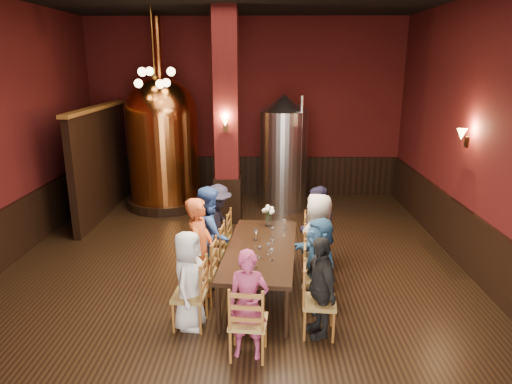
{
  "coord_description": "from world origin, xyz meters",
  "views": [
    {
      "loc": [
        0.51,
        -6.85,
        3.42
      ],
      "look_at": [
        0.37,
        0.2,
        1.4
      ],
      "focal_mm": 32.0,
      "sensor_mm": 36.0,
      "label": 1
    }
  ],
  "objects_px": {
    "person_0": "(189,280)",
    "rose_vase": "(269,213)",
    "steel_vessel": "(284,153)",
    "person_1": "(200,251)",
    "copper_kettle": "(163,141)",
    "dining_table": "(261,251)",
    "person_2": "(209,235)"
  },
  "relations": [
    {
      "from": "person_1",
      "to": "person_2",
      "type": "distance_m",
      "value": 0.66
    },
    {
      "from": "steel_vessel",
      "to": "rose_vase",
      "type": "height_order",
      "value": "steel_vessel"
    },
    {
      "from": "steel_vessel",
      "to": "rose_vase",
      "type": "xyz_separation_m",
      "value": [
        -0.37,
        -3.34,
        -0.36
      ]
    },
    {
      "from": "person_1",
      "to": "steel_vessel",
      "type": "relative_size",
      "value": 0.59
    },
    {
      "from": "person_0",
      "to": "person_2",
      "type": "relative_size",
      "value": 0.85
    },
    {
      "from": "person_1",
      "to": "rose_vase",
      "type": "relative_size",
      "value": 4.37
    },
    {
      "from": "dining_table",
      "to": "person_0",
      "type": "bearing_deg",
      "value": -130.36
    },
    {
      "from": "person_0",
      "to": "steel_vessel",
      "type": "height_order",
      "value": "steel_vessel"
    },
    {
      "from": "dining_table",
      "to": "steel_vessel",
      "type": "height_order",
      "value": "steel_vessel"
    },
    {
      "from": "copper_kettle",
      "to": "steel_vessel",
      "type": "relative_size",
      "value": 1.62
    },
    {
      "from": "dining_table",
      "to": "steel_vessel",
      "type": "distance_m",
      "value": 4.34
    },
    {
      "from": "person_1",
      "to": "copper_kettle",
      "type": "distance_m",
      "value": 4.93
    },
    {
      "from": "person_0",
      "to": "copper_kettle",
      "type": "distance_m",
      "value": 5.57
    },
    {
      "from": "dining_table",
      "to": "steel_vessel",
      "type": "bearing_deg",
      "value": 88.45
    },
    {
      "from": "steel_vessel",
      "to": "dining_table",
      "type": "bearing_deg",
      "value": -96.59
    },
    {
      "from": "dining_table",
      "to": "rose_vase",
      "type": "distance_m",
      "value": 0.98
    },
    {
      "from": "person_0",
      "to": "copper_kettle",
      "type": "height_order",
      "value": "copper_kettle"
    },
    {
      "from": "person_2",
      "to": "copper_kettle",
      "type": "bearing_deg",
      "value": 9.78
    },
    {
      "from": "steel_vessel",
      "to": "rose_vase",
      "type": "distance_m",
      "value": 3.38
    },
    {
      "from": "copper_kettle",
      "to": "rose_vase",
      "type": "relative_size",
      "value": 12.06
    },
    {
      "from": "copper_kettle",
      "to": "steel_vessel",
      "type": "distance_m",
      "value": 2.87
    },
    {
      "from": "dining_table",
      "to": "person_2",
      "type": "xyz_separation_m",
      "value": [
        -0.82,
        0.4,
        0.1
      ]
    },
    {
      "from": "person_0",
      "to": "copper_kettle",
      "type": "xyz_separation_m",
      "value": [
        -1.43,
        5.3,
        0.93
      ]
    },
    {
      "from": "person_1",
      "to": "person_2",
      "type": "relative_size",
      "value": 1.01
    },
    {
      "from": "person_1",
      "to": "person_2",
      "type": "bearing_deg",
      "value": 2.68
    },
    {
      "from": "dining_table",
      "to": "steel_vessel",
      "type": "xyz_separation_m",
      "value": [
        0.49,
        4.27,
        0.66
      ]
    },
    {
      "from": "person_0",
      "to": "rose_vase",
      "type": "distance_m",
      "value": 2.15
    },
    {
      "from": "person_1",
      "to": "steel_vessel",
      "type": "bearing_deg",
      "value": -9.13
    },
    {
      "from": "person_0",
      "to": "person_1",
      "type": "height_order",
      "value": "person_1"
    },
    {
      "from": "copper_kettle",
      "to": "steel_vessel",
      "type": "xyz_separation_m",
      "value": [
        2.86,
        -0.11,
        -0.25
      ]
    },
    {
      "from": "dining_table",
      "to": "person_1",
      "type": "xyz_separation_m",
      "value": [
        -0.88,
        -0.25,
        0.11
      ]
    },
    {
      "from": "dining_table",
      "to": "rose_vase",
      "type": "relative_size",
      "value": 6.82
    }
  ]
}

